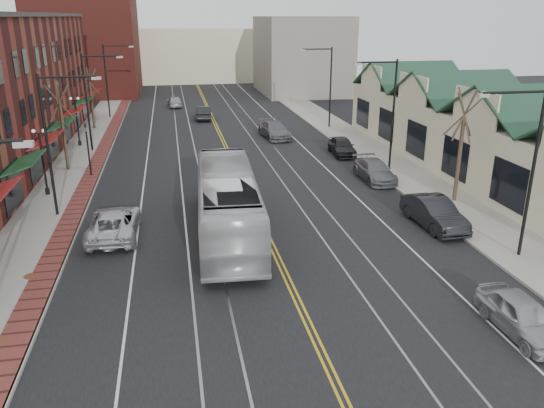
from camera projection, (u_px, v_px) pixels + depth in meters
name	position (u px, v px, depth m)	size (l,w,h in m)	color
ground	(324.00, 358.00, 18.12)	(160.00, 160.00, 0.00)	black
sidewalk_left	(61.00, 194.00, 34.49)	(4.00, 120.00, 0.15)	gray
sidewalk_right	(406.00, 175.00, 38.72)	(4.00, 120.00, 0.15)	gray
building_right	(485.00, 142.00, 39.03)	(8.00, 36.00, 4.60)	beige
backdrop_left	(88.00, 45.00, 77.74)	(14.00, 18.00, 14.00)	maroon
backdrop_mid	(194.00, 54.00, 95.28)	(22.00, 14.00, 9.00)	beige
backdrop_right	(301.00, 55.00, 79.08)	(12.00, 16.00, 11.00)	slate
streetlight_l_1	(54.00, 131.00, 29.29)	(3.33, 0.25, 8.00)	black
streetlight_l_2	(91.00, 93.00, 44.10)	(3.33, 0.25, 8.00)	black
streetlight_l_3	(110.00, 73.00, 58.91)	(3.33, 0.25, 8.00)	black
streetlight_r_0	(526.00, 157.00, 23.93)	(3.33, 0.25, 8.00)	black
streetlight_r_1	(388.00, 103.00, 38.74)	(3.33, 0.25, 8.00)	black
streetlight_r_2	(326.00, 79.00, 53.55)	(3.33, 0.25, 8.00)	black
lamppost_l_2	(43.00, 164.00, 33.63)	(0.84, 0.28, 4.27)	black
lamppost_l_3	(77.00, 122.00, 46.59)	(0.84, 0.28, 4.27)	black
tree_left_near	(63.00, 125.00, 38.80)	(1.78, 1.37, 6.48)	#382B21
tree_left_far	(91.00, 97.00, 53.69)	(1.66, 1.28, 6.02)	#382B21
tree_right_mid	(461.00, 144.00, 32.02)	(1.90, 1.46, 6.93)	#382B21
manhole_far	(31.00, 276.00, 23.49)	(0.60, 0.60, 0.02)	#592D19
traffic_signal	(88.00, 146.00, 37.67)	(0.18, 0.15, 3.80)	black
transit_bus	(228.00, 203.00, 27.80)	(2.98, 12.72, 3.54)	silver
parked_suv	(114.00, 223.00, 27.91)	(2.49, 5.41, 1.50)	silver
parked_car_a	(522.00, 315.00, 19.38)	(1.67, 4.15, 1.41)	#A3A6AA
parked_car_b	(434.00, 213.00, 29.20)	(1.72, 4.92, 1.62)	black
parked_car_c	(375.00, 171.00, 37.50)	(1.98, 4.88, 1.42)	slate
parked_car_d	(342.00, 146.00, 44.43)	(1.76, 4.37, 1.49)	black
distant_car_left	(204.00, 113.00, 59.64)	(1.60, 4.58, 1.51)	black
distant_car_right	(274.00, 130.00, 50.62)	(2.17, 5.33, 1.55)	slate
distant_car_far	(175.00, 102.00, 67.80)	(1.67, 4.16, 1.42)	#9D9FA4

